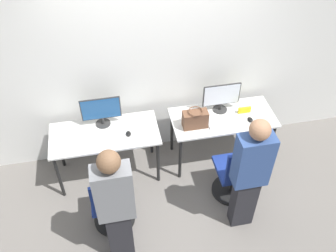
{
  "coord_description": "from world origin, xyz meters",
  "views": [
    {
      "loc": [
        -0.62,
        -2.96,
        3.84
      ],
      "look_at": [
        0.0,
        0.12,
        0.87
      ],
      "focal_mm": 40.0,
      "sensor_mm": 36.0,
      "label": 1
    }
  ],
  "objects_px": {
    "person_left": "(116,205)",
    "monitor_right": "(221,97)",
    "monitor_left": "(101,111)",
    "keyboard_left": "(105,138)",
    "office_chair_right": "(236,175)",
    "person_right": "(250,173)",
    "handbag": "(195,119)",
    "office_chair_left": "(112,204)",
    "mouse_left": "(128,134)",
    "keyboard_right": "(226,123)",
    "mouse_right": "(250,120)"
  },
  "relations": [
    {
      "from": "mouse_left",
      "to": "office_chair_left",
      "type": "bearing_deg",
      "value": -112.63
    },
    {
      "from": "person_left",
      "to": "office_chair_left",
      "type": "bearing_deg",
      "value": 97.99
    },
    {
      "from": "office_chair_left",
      "to": "person_right",
      "type": "height_order",
      "value": "person_right"
    },
    {
      "from": "keyboard_left",
      "to": "mouse_right",
      "type": "xyz_separation_m",
      "value": [
        1.78,
        -0.04,
        0.01
      ]
    },
    {
      "from": "keyboard_left",
      "to": "mouse_right",
      "type": "bearing_deg",
      "value": -1.3
    },
    {
      "from": "mouse_left",
      "to": "office_chair_right",
      "type": "xyz_separation_m",
      "value": [
        1.18,
        -0.58,
        -0.36
      ]
    },
    {
      "from": "office_chair_right",
      "to": "person_right",
      "type": "height_order",
      "value": "person_right"
    },
    {
      "from": "office_chair_left",
      "to": "office_chair_right",
      "type": "distance_m",
      "value": 1.48
    },
    {
      "from": "mouse_right",
      "to": "person_right",
      "type": "height_order",
      "value": "person_right"
    },
    {
      "from": "person_right",
      "to": "handbag",
      "type": "xyz_separation_m",
      "value": [
        -0.34,
        0.93,
        -0.02
      ]
    },
    {
      "from": "monitor_right",
      "to": "person_right",
      "type": "bearing_deg",
      "value": -92.49
    },
    {
      "from": "person_left",
      "to": "monitor_right",
      "type": "xyz_separation_m",
      "value": [
        1.44,
        1.29,
        0.06
      ]
    },
    {
      "from": "keyboard_left",
      "to": "person_left",
      "type": "xyz_separation_m",
      "value": [
        0.04,
        -1.06,
        0.14
      ]
    },
    {
      "from": "mouse_left",
      "to": "keyboard_left",
      "type": "bearing_deg",
      "value": -178.1
    },
    {
      "from": "keyboard_left",
      "to": "person_left",
      "type": "relative_size",
      "value": 0.28
    },
    {
      "from": "monitor_left",
      "to": "keyboard_left",
      "type": "distance_m",
      "value": 0.33
    },
    {
      "from": "handbag",
      "to": "keyboard_right",
      "type": "bearing_deg",
      "value": -4.28
    },
    {
      "from": "monitor_left",
      "to": "monitor_right",
      "type": "relative_size",
      "value": 1.0
    },
    {
      "from": "monitor_left",
      "to": "office_chair_right",
      "type": "height_order",
      "value": "monitor_left"
    },
    {
      "from": "keyboard_left",
      "to": "keyboard_right",
      "type": "xyz_separation_m",
      "value": [
        1.48,
        -0.03,
        0.0
      ]
    },
    {
      "from": "office_chair_left",
      "to": "office_chair_right",
      "type": "bearing_deg",
      "value": 4.93
    },
    {
      "from": "mouse_left",
      "to": "keyboard_right",
      "type": "xyz_separation_m",
      "value": [
        1.2,
        -0.04,
        -0.01
      ]
    },
    {
      "from": "mouse_right",
      "to": "office_chair_right",
      "type": "distance_m",
      "value": 0.72
    },
    {
      "from": "keyboard_right",
      "to": "handbag",
      "type": "distance_m",
      "value": 0.4
    },
    {
      "from": "keyboard_left",
      "to": "handbag",
      "type": "relative_size",
      "value": 1.5
    },
    {
      "from": "office_chair_left",
      "to": "monitor_right",
      "type": "height_order",
      "value": "monitor_right"
    },
    {
      "from": "monitor_right",
      "to": "keyboard_right",
      "type": "xyz_separation_m",
      "value": [
        0.0,
        -0.26,
        -0.2
      ]
    },
    {
      "from": "mouse_right",
      "to": "office_chair_right",
      "type": "relative_size",
      "value": 0.1
    },
    {
      "from": "handbag",
      "to": "monitor_left",
      "type": "bearing_deg",
      "value": 166.51
    },
    {
      "from": "office_chair_right",
      "to": "person_left",
      "type": "bearing_deg",
      "value": -160.85
    },
    {
      "from": "mouse_left",
      "to": "monitor_right",
      "type": "relative_size",
      "value": 0.19
    },
    {
      "from": "person_left",
      "to": "keyboard_right",
      "type": "xyz_separation_m",
      "value": [
        1.44,
        1.03,
        -0.14
      ]
    },
    {
      "from": "keyboard_left",
      "to": "mouse_left",
      "type": "distance_m",
      "value": 0.28
    },
    {
      "from": "keyboard_left",
      "to": "office_chair_left",
      "type": "distance_m",
      "value": 0.78
    },
    {
      "from": "office_chair_right",
      "to": "mouse_left",
      "type": "bearing_deg",
      "value": 153.93
    },
    {
      "from": "keyboard_left",
      "to": "office_chair_right",
      "type": "xyz_separation_m",
      "value": [
        1.46,
        -0.57,
        -0.36
      ]
    },
    {
      "from": "keyboard_right",
      "to": "monitor_left",
      "type": "bearing_deg",
      "value": 168.89
    },
    {
      "from": "monitor_left",
      "to": "office_chair_right",
      "type": "relative_size",
      "value": 0.52
    },
    {
      "from": "office_chair_left",
      "to": "office_chair_right",
      "type": "xyz_separation_m",
      "value": [
        1.47,
        0.13,
        0.0
      ]
    },
    {
      "from": "person_left",
      "to": "office_chair_right",
      "type": "height_order",
      "value": "person_left"
    },
    {
      "from": "office_chair_left",
      "to": "mouse_right",
      "type": "distance_m",
      "value": 1.95
    },
    {
      "from": "office_chair_left",
      "to": "monitor_right",
      "type": "distance_m",
      "value": 1.84
    },
    {
      "from": "office_chair_left",
      "to": "keyboard_left",
      "type": "bearing_deg",
      "value": 88.93
    },
    {
      "from": "keyboard_left",
      "to": "monitor_right",
      "type": "xyz_separation_m",
      "value": [
        1.48,
        0.23,
        0.2
      ]
    },
    {
      "from": "mouse_right",
      "to": "person_left",
      "type": "bearing_deg",
      "value": -149.67
    },
    {
      "from": "handbag",
      "to": "monitor_right",
      "type": "bearing_deg",
      "value": 30.76
    },
    {
      "from": "keyboard_left",
      "to": "person_left",
      "type": "bearing_deg",
      "value": -87.93
    },
    {
      "from": "mouse_left",
      "to": "office_chair_left",
      "type": "distance_m",
      "value": 0.84
    },
    {
      "from": "person_left",
      "to": "keyboard_right",
      "type": "height_order",
      "value": "person_left"
    },
    {
      "from": "office_chair_left",
      "to": "person_left",
      "type": "relative_size",
      "value": 0.57
    }
  ]
}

